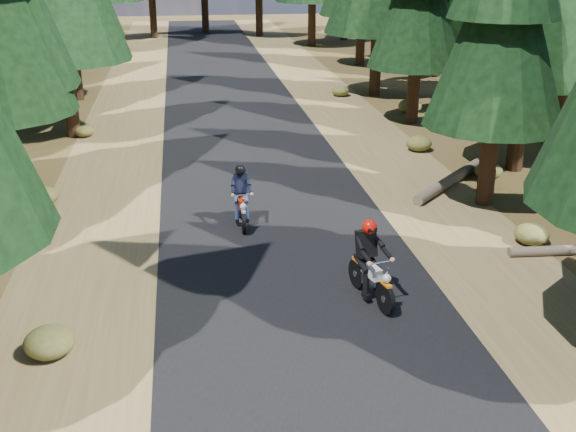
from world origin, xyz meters
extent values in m
plane|color=#413117|center=(0.00, 0.00, 0.00)|extent=(120.00, 120.00, 0.00)
cube|color=black|center=(0.00, 5.00, 0.01)|extent=(6.00, 100.00, 0.01)
cube|color=brown|center=(-4.60, 5.00, 0.00)|extent=(3.20, 100.00, 0.01)
cube|color=brown|center=(4.60, 5.00, 0.00)|extent=(3.20, 100.00, 0.01)
cylinder|color=black|center=(6.06, 4.48, 2.26)|extent=(0.48, 0.48, 4.52)
cone|color=black|center=(6.06, 4.48, 5.08)|extent=(3.84, 3.84, 5.65)
cylinder|color=black|center=(8.28, 7.39, 2.92)|extent=(0.53, 0.53, 5.84)
cylinder|color=black|center=(11.21, 10.34, 3.22)|extent=(0.56, 0.56, 6.43)
cylinder|color=black|center=(-6.35, 13.89, 2.86)|extent=(0.53, 0.53, 5.72)
cylinder|color=black|center=(6.98, 14.07, 2.25)|extent=(0.48, 0.48, 4.51)
cylinder|color=black|center=(10.48, 16.81, 3.24)|extent=(0.56, 0.56, 6.47)
cylinder|color=black|center=(-7.00, 20.76, 2.82)|extent=(0.53, 0.53, 5.64)
cylinder|color=black|center=(6.93, 19.74, 2.91)|extent=(0.53, 0.53, 5.83)
cylinder|color=black|center=(11.52, 24.15, 2.31)|extent=(0.48, 0.48, 4.61)
cylinder|color=black|center=(-8.12, 27.46, 2.21)|extent=(0.48, 0.48, 4.42)
cylinder|color=black|center=(8.34, 28.41, 2.88)|extent=(0.53, 0.53, 5.76)
cylinder|color=black|center=(-11.79, 32.77, 2.37)|extent=(0.49, 0.49, 4.75)
cylinder|color=black|center=(13.03, 32.09, 2.83)|extent=(0.53, 0.53, 5.66)
cylinder|color=black|center=(13.00, 26.00, 3.00)|extent=(0.54, 0.54, 6.00)
cylinder|color=black|center=(15.00, 18.00, 2.80)|extent=(0.52, 0.52, 5.60)
cylinder|color=black|center=(-7.00, 37.00, 3.20)|extent=(0.56, 0.56, 6.40)
cylinder|color=black|center=(7.00, 37.00, 3.00)|extent=(0.54, 0.54, 6.00)
cylinder|color=black|center=(-13.00, 36.00, 2.80)|extent=(0.52, 0.52, 5.60)
cylinder|color=black|center=(13.00, 36.00, 3.00)|extent=(0.54, 0.54, 6.00)
cylinder|color=#4C4233|center=(6.02, 6.53, 0.16)|extent=(4.02, 4.16, 0.32)
ellipsoid|color=#474C1E|center=(-5.94, 13.74, 0.21)|extent=(0.71, 0.71, 0.42)
ellipsoid|color=#474C1E|center=(5.95, 10.01, 0.27)|extent=(0.90, 0.90, 0.54)
ellipsoid|color=#474C1E|center=(-6.26, 6.24, 0.26)|extent=(0.86, 0.86, 0.52)
ellipsoid|color=#474C1E|center=(6.04, 1.58, 0.25)|extent=(0.85, 0.85, 0.51)
ellipsoid|color=#474C1E|center=(7.44, 15.80, 0.30)|extent=(1.00, 1.00, 0.60)
ellipsoid|color=#474C1E|center=(5.26, 19.72, 0.25)|extent=(0.84, 0.84, 0.50)
ellipsoid|color=#474C1E|center=(7.08, 6.61, 0.26)|extent=(0.86, 0.86, 0.52)
ellipsoid|color=#474C1E|center=(-7.11, 17.07, 0.28)|extent=(0.94, 0.94, 0.56)
ellipsoid|color=#474C1E|center=(-4.83, -1.94, 0.27)|extent=(0.91, 0.91, 0.54)
cube|color=black|center=(1.39, -0.73, 1.17)|extent=(0.43, 0.32, 0.56)
sphere|color=#BC1007|center=(1.39, -0.73, 1.57)|extent=(0.37, 0.37, 0.31)
cube|color=black|center=(-0.86, 3.88, 1.08)|extent=(0.36, 0.22, 0.51)
sphere|color=black|center=(-0.86, 3.88, 1.45)|extent=(0.29, 0.29, 0.29)
camera|label=1|loc=(-2.27, -13.65, 6.99)|focal=45.00mm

